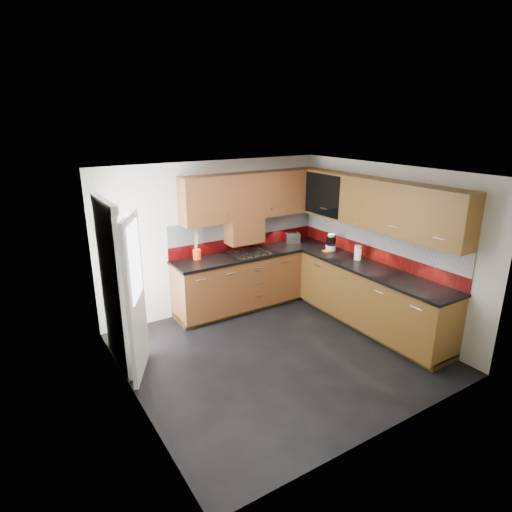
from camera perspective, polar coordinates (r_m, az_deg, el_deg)
room at (r=5.29m, az=3.23°, el=1.27°), size 4.00×3.80×2.64m
base_cabinets at (r=6.79m, az=6.95°, el=-4.46°), size 2.70×3.20×0.95m
countertop at (r=6.61m, az=7.09°, el=-0.66°), size 2.72×3.22×0.04m
backsplash at (r=6.82m, az=7.46°, el=2.48°), size 2.70×3.20×0.54m
upper_cabinets at (r=6.54m, az=8.19°, el=7.43°), size 2.50×3.20×0.72m
extractor_hood at (r=6.90m, az=-1.59°, el=3.41°), size 0.60×0.33×0.40m
glass_cabinet at (r=7.06m, az=9.71°, el=8.35°), size 0.32×0.80×0.66m
back_door at (r=5.39m, az=-17.42°, el=-4.51°), size 0.42×1.19×2.04m
gas_hob at (r=6.86m, az=-0.86°, el=0.49°), size 0.57×0.50×0.04m
utensil_pot at (r=6.61m, az=-7.90°, el=0.38°), size 0.12×0.12×0.44m
toaster at (r=7.45m, az=4.88°, el=2.42°), size 0.28×0.22×0.18m
food_processor at (r=7.09m, az=9.96°, el=1.73°), size 0.16×0.16×0.27m
paper_towel at (r=6.71m, az=13.41°, el=0.43°), size 0.14×0.14×0.22m
orange_cloth at (r=7.04m, az=9.49°, el=0.65°), size 0.15×0.14×0.01m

